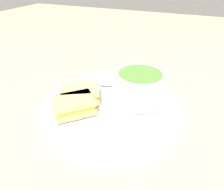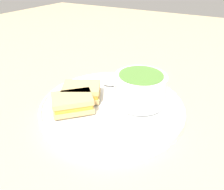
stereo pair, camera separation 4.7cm
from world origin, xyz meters
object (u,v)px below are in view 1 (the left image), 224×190
object	(u,v)px
sandwich_half_far	(74,105)
spoon	(109,84)
sandwich_half_near	(80,93)
soup_bowl	(139,87)

from	to	relation	value
sandwich_half_far	spoon	bearing A→B (deg)	171.62
sandwich_half_near	soup_bowl	bearing A→B (deg)	113.06
spoon	sandwich_half_far	world-z (taller)	sandwich_half_far
soup_bowl	spoon	bearing A→B (deg)	-112.24
soup_bowl	sandwich_half_far	distance (m)	0.15
soup_bowl	spoon	size ratio (longest dim) A/B	0.86
sandwich_half_near	sandwich_half_far	world-z (taller)	same
sandwich_half_near	sandwich_half_far	xyz separation A→B (m)	(0.05, 0.01, 0.00)
soup_bowl	spoon	world-z (taller)	soup_bowl
spoon	sandwich_half_near	world-z (taller)	sandwich_half_near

